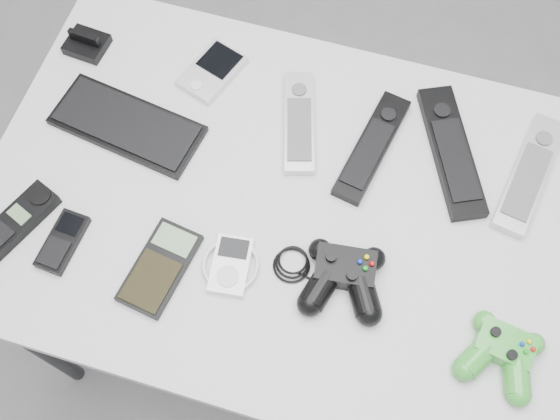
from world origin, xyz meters
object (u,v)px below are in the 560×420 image
(pda_keyboard, at_px, (127,125))
(mp3_player, at_px, (231,265))
(desk, at_px, (298,221))
(remote_silver_a, at_px, (299,122))
(mobile_phone, at_px, (62,241))
(remote_silver_b, at_px, (529,174))
(remote_black_a, at_px, (372,147))
(controller_black, at_px, (344,276))
(calculator, at_px, (160,267))
(remote_black_b, at_px, (451,151))
(controller_green, at_px, (503,352))
(pda, at_px, (212,71))
(cordless_handset, at_px, (13,225))

(pda_keyboard, relative_size, mp3_player, 2.71)
(desk, relative_size, remote_silver_a, 5.28)
(mobile_phone, distance_m, mp3_player, 0.29)
(remote_silver_b, bearing_deg, mp3_player, -135.07)
(pda_keyboard, bearing_deg, remote_silver_a, 26.24)
(remote_black_a, distance_m, remote_silver_b, 0.28)
(remote_silver_a, distance_m, controller_black, 0.31)
(calculator, relative_size, controller_black, 0.68)
(remote_black_b, relative_size, controller_black, 1.13)
(mp3_player, distance_m, controller_green, 0.45)
(mobile_phone, distance_m, calculator, 0.17)
(pda_keyboard, bearing_deg, controller_green, -8.45)
(remote_black_a, bearing_deg, remote_silver_b, 16.10)
(desk, bearing_deg, calculator, -136.96)
(remote_black_b, bearing_deg, calculator, -164.73)
(pda_keyboard, xyz_separation_m, pda, (0.11, 0.16, 0.00))
(pda_keyboard, distance_m, pda, 0.19)
(desk, relative_size, mp3_player, 11.00)
(remote_silver_b, height_order, controller_black, controller_black)
(remote_silver_a, height_order, remote_black_b, remote_black_b)
(mobile_phone, bearing_deg, controller_green, 5.75)
(pda_keyboard, bearing_deg, remote_silver_b, 17.27)
(remote_silver_a, height_order, remote_silver_b, remote_silver_b)
(remote_silver_a, bearing_deg, remote_black_a, -21.46)
(remote_silver_b, relative_size, cordless_handset, 1.44)
(mp3_player, bearing_deg, pda, 106.40)
(pda, bearing_deg, cordless_handset, -99.86)
(desk, bearing_deg, remote_silver_a, 105.81)
(remote_black_b, distance_m, controller_black, 0.31)
(controller_black, bearing_deg, pda_keyboard, 152.18)
(remote_black_a, bearing_deg, pda_keyboard, -158.64)
(remote_black_b, height_order, cordless_handset, cordless_handset)
(mobile_phone, height_order, cordless_handset, cordless_handset)
(cordless_handset, xyz_separation_m, controller_green, (0.82, 0.02, 0.01))
(remote_silver_a, bearing_deg, calculator, -129.42)
(cordless_handset, xyz_separation_m, mp3_player, (0.37, 0.04, -0.00))
(desk, height_order, controller_black, controller_black)
(remote_silver_a, bearing_deg, mp3_player, -112.44)
(desk, bearing_deg, mobile_phone, -153.50)
(pda_keyboard, height_order, pda, pda)
(desk, height_order, remote_black_a, remote_black_a)
(pda_keyboard, distance_m, calculator, 0.28)
(controller_black, bearing_deg, calculator, -173.94)
(calculator, bearing_deg, remote_silver_b, 40.40)
(mobile_phone, relative_size, mp3_player, 1.08)
(remote_silver_a, relative_size, remote_black_b, 0.80)
(remote_silver_b, relative_size, calculator, 1.54)
(controller_black, bearing_deg, pda, 129.19)
(remote_black_b, distance_m, controller_green, 0.36)
(pda_keyboard, bearing_deg, remote_black_a, 19.28)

